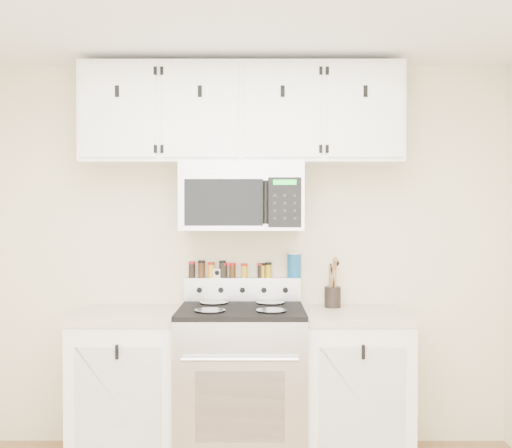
{
  "coord_description": "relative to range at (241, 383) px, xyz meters",
  "views": [
    {
      "loc": [
        0.09,
        -2.04,
        1.52
      ],
      "look_at": [
        0.09,
        1.45,
        1.46
      ],
      "focal_mm": 40.0,
      "sensor_mm": 36.0,
      "label": 1
    }
  ],
  "objects": [
    {
      "name": "back_wall",
      "position": [
        0.0,
        0.32,
        0.76
      ],
      "size": [
        3.5,
        0.01,
        2.5
      ],
      "primitive_type": "cube",
      "color": "beige",
      "rests_on": "floor"
    },
    {
      "name": "range",
      "position": [
        0.0,
        0.0,
        0.0
      ],
      "size": [
        0.76,
        0.65,
        1.1
      ],
      "color": "#B7B7BA",
      "rests_on": "floor"
    },
    {
      "name": "base_cabinet_left",
      "position": [
        -0.69,
        0.02,
        -0.03
      ],
      "size": [
        0.64,
        0.62,
        0.92
      ],
      "color": "white",
      "rests_on": "floor"
    },
    {
      "name": "base_cabinet_right",
      "position": [
        0.69,
        0.02,
        -0.03
      ],
      "size": [
        0.64,
        0.62,
        0.92
      ],
      "color": "white",
      "rests_on": "floor"
    },
    {
      "name": "microwave",
      "position": [
        0.0,
        0.13,
        1.14
      ],
      "size": [
        0.76,
        0.44,
        0.42
      ],
      "color": "#9E9EA3",
      "rests_on": "back_wall"
    },
    {
      "name": "upper_cabinets",
      "position": [
        -0.0,
        0.15,
        1.66
      ],
      "size": [
        2.0,
        0.35,
        0.62
      ],
      "color": "white",
      "rests_on": "back_wall"
    },
    {
      "name": "utensil_crock",
      "position": [
        0.58,
        0.19,
        0.51
      ],
      "size": [
        0.11,
        0.11,
        0.31
      ],
      "color": "black",
      "rests_on": "base_cabinet_right"
    },
    {
      "name": "kitchen_timer",
      "position": [
        -0.17,
        0.28,
        0.64
      ],
      "size": [
        0.06,
        0.06,
        0.06
      ],
      "primitive_type": "cube",
      "rotation": [
        0.0,
        0.0,
        -0.25
      ],
      "color": "silver",
      "rests_on": "range"
    },
    {
      "name": "salt_canister",
      "position": [
        0.34,
        0.28,
        0.7
      ],
      "size": [
        0.09,
        0.09,
        0.17
      ],
      "color": "#14538C",
      "rests_on": "range"
    },
    {
      "name": "spice_jar_0",
      "position": [
        -0.33,
        0.28,
        0.67
      ],
      "size": [
        0.04,
        0.04,
        0.11
      ],
      "color": "black",
      "rests_on": "range"
    },
    {
      "name": "spice_jar_1",
      "position": [
        -0.27,
        0.28,
        0.67
      ],
      "size": [
        0.05,
        0.05,
        0.11
      ],
      "color": "#41220F",
      "rests_on": "range"
    },
    {
      "name": "spice_jar_2",
      "position": [
        -0.21,
        0.28,
        0.67
      ],
      "size": [
        0.04,
        0.04,
        0.1
      ],
      "color": "orange",
      "rests_on": "range"
    },
    {
      "name": "spice_jar_3",
      "position": [
        -0.13,
        0.28,
        0.67
      ],
      "size": [
        0.04,
        0.04,
        0.11
      ],
      "color": "black",
      "rests_on": "range"
    },
    {
      "name": "spice_jar_4",
      "position": [
        -0.12,
        0.28,
        0.66
      ],
      "size": [
        0.04,
        0.04,
        0.1
      ],
      "color": "black",
      "rests_on": "range"
    },
    {
      "name": "spice_jar_5",
      "position": [
        -0.07,
        0.28,
        0.66
      ],
      "size": [
        0.04,
        0.04,
        0.1
      ],
      "color": "#3A220E",
      "rests_on": "range"
    },
    {
      "name": "spice_jar_6",
      "position": [
        0.01,
        0.28,
        0.66
      ],
      "size": [
        0.04,
        0.04,
        0.09
      ],
      "color": "gold",
      "rests_on": "range"
    },
    {
      "name": "spice_jar_7",
      "position": [
        0.12,
        0.28,
        0.66
      ],
      "size": [
        0.04,
        0.04,
        0.1
      ],
      "color": "black",
      "rests_on": "range"
    },
    {
      "name": "spice_jar_8",
      "position": [
        0.13,
        0.28,
        0.66
      ],
      "size": [
        0.04,
        0.04,
        0.1
      ],
      "color": "gold",
      "rests_on": "range"
    },
    {
      "name": "spice_jar_9",
      "position": [
        0.17,
        0.28,
        0.66
      ],
      "size": [
        0.04,
        0.04,
        0.1
      ],
      "color": "#C19516",
      "rests_on": "range"
    },
    {
      "name": "spice_jar_10",
      "position": [
        0.17,
        0.28,
        0.66
      ],
      "size": [
        0.04,
        0.04,
        0.1
      ],
      "color": "#3C240E",
      "rests_on": "range"
    }
  ]
}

